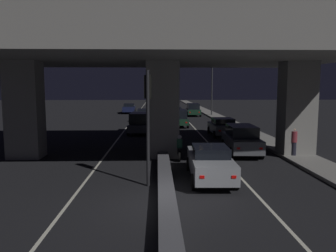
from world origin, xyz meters
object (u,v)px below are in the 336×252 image
street_lamp (210,83)px  car_dark_green_fourth (179,118)px  traffic_light_left_of_median (148,108)px  pedestrian_on_sidewalk (294,142)px  car_grey_third (222,127)px  car_black_second_oncoming (144,115)px  motorcycle_blue_filtering_mid (170,130)px  car_grey_second (241,139)px  car_dark_green_fifth (174,114)px  car_grey_lead_oncoming (140,122)px  car_dark_green_sixth (193,109)px  motorcycle_black_filtering_near (179,149)px  car_dark_blue_third_oncoming (129,108)px  car_silver_lead (210,162)px

street_lamp → car_dark_green_fourth: bearing=-112.4°
traffic_light_left_of_median → pedestrian_on_sidewalk: traffic_light_left_of_median is taller
car_grey_third → car_black_second_oncoming: size_ratio=1.02×
motorcycle_blue_filtering_mid → street_lamp: bearing=-13.7°
car_grey_second → car_dark_green_fifth: bearing=11.0°
car_grey_third → car_grey_lead_oncoming: car_grey_lead_oncoming is taller
car_dark_green_sixth → motorcycle_blue_filtering_mid: bearing=169.2°
car_grey_lead_oncoming → motorcycle_black_filtering_near: size_ratio=2.52×
car_grey_second → car_grey_lead_oncoming: 11.63m
car_grey_lead_oncoming → motorcycle_blue_filtering_mid: car_grey_lead_oncoming is taller
street_lamp → car_black_second_oncoming: (-9.24, -8.17, -4.01)m
car_dark_blue_third_oncoming → motorcycle_black_filtering_near: size_ratio=2.55×
car_dark_green_fifth → car_dark_blue_third_oncoming: car_dark_green_fifth is taller
car_silver_lead → pedestrian_on_sidewalk: bearing=-50.7°
traffic_light_left_of_median → street_lamp: (8.08, 33.99, 1.56)m
car_dark_green_fourth → car_grey_lead_oncoming: size_ratio=0.89×
car_black_second_oncoming → pedestrian_on_sidewalk: 22.77m
street_lamp → car_dark_green_sixth: 4.59m
traffic_light_left_of_median → car_dark_green_fifth: size_ratio=1.06×
car_grey_third → car_dark_blue_third_oncoming: bearing=21.1°
car_dark_green_fifth → car_grey_lead_oncoming: bearing=162.8°
car_dark_green_fourth → car_grey_lead_oncoming: car_grey_lead_oncoming is taller
car_dark_green_sixth → traffic_light_left_of_median: bearing=171.2°
car_grey_second → car_dark_green_fourth: bearing=14.3°
car_dark_green_sixth → motorcycle_blue_filtering_mid: 21.33m
car_silver_lead → street_lamp: bearing=-7.5°
motorcycle_blue_filtering_mid → pedestrian_on_sidewalk: (6.89, -7.85, 0.34)m
car_silver_lead → motorcycle_black_filtering_near: (-1.07, 4.14, -0.18)m
street_lamp → car_grey_third: 20.36m
street_lamp → car_grey_second: bearing=-95.2°
car_silver_lead → car_dark_green_fourth: (-0.09, 19.92, 0.18)m
car_dark_green_fifth → pedestrian_on_sidewalk: 22.78m
car_dark_green_sixth → car_grey_lead_oncoming: size_ratio=0.94×
car_dark_green_fourth → car_dark_green_fifth: bearing=-0.2°
car_grey_lead_oncoming → motorcycle_blue_filtering_mid: bearing=44.3°
street_lamp → car_dark_green_fifth: 9.66m
car_grey_third → car_dark_blue_third_oncoming: size_ratio=0.91×
traffic_light_left_of_median → pedestrian_on_sidewalk: bearing=31.7°
car_grey_second → car_grey_lead_oncoming: bearing=38.1°
street_lamp → pedestrian_on_sidewalk: 29.14m
car_grey_second → motorcycle_blue_filtering_mid: car_grey_second is taller
car_silver_lead → car_dark_green_fourth: size_ratio=1.15×
car_grey_lead_oncoming → car_black_second_oncoming: size_ratio=1.10×
street_lamp → car_silver_lead: 33.84m
car_dark_green_fourth → car_dark_green_sixth: 13.46m
street_lamp → car_grey_third: (-2.13, -19.84, -4.04)m
motorcycle_black_filtering_near → motorcycle_blue_filtering_mid: size_ratio=1.00×
traffic_light_left_of_median → motorcycle_blue_filtering_mid: bearing=83.8°
car_grey_third → car_grey_lead_oncoming: size_ratio=0.92×
car_grey_lead_oncoming → car_dark_blue_third_oncoming: car_grey_lead_oncoming is taller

